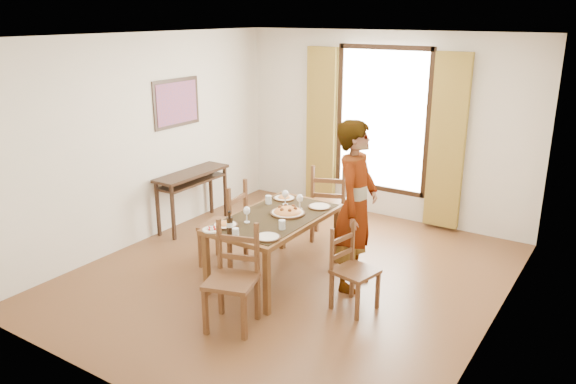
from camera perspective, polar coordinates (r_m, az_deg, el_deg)
The scene contains 22 objects.
ground at distance 6.63m, azimuth 0.21°, elevation -8.44°, with size 5.00×5.00×0.00m, color #4F3518.
room_shell at distance 6.22m, azimuth 0.84°, elevation 4.88°, with size 4.60×5.10×2.74m.
console_table at distance 8.00m, azimuth -9.73°, elevation 1.22°, with size 0.38×1.20×0.80m.
dining_table at distance 6.31m, azimuth -1.30°, elevation -3.06°, with size 0.91×1.60×0.76m.
chair_west at distance 6.75m, azimuth -6.36°, elevation -3.53°, with size 0.53×0.53×1.05m.
chair_north at distance 7.49m, azimuth 4.22°, elevation -1.26°, with size 0.61×0.61×1.06m.
chair_south at distance 5.48m, azimuth -5.65°, elevation -8.93°, with size 0.57×0.57×1.02m.
chair_east at distance 5.82m, azimuth 6.60°, elevation -7.99°, with size 0.46×0.46×0.89m.
man at distance 6.09m, azimuth 6.90°, elevation -1.45°, with size 0.54×0.74×1.88m, color gray.
plate_sw at distance 6.03m, azimuth -6.40°, elevation -3.21°, with size 0.27×0.27×0.05m, color silver, non-canonical shape.
plate_se at distance 5.68m, azimuth -2.11°, elevation -4.45°, with size 0.27×0.27×0.05m, color silver, non-canonical shape.
plate_nw at distance 6.84m, azimuth -0.38°, elevation -0.50°, with size 0.27×0.27×0.05m, color silver, non-canonical shape.
plate_ne at distance 6.56m, azimuth 3.23°, elevation -1.36°, with size 0.27×0.27×0.05m, color silver, non-canonical shape.
pasta_platter at distance 6.33m, azimuth -0.03°, elevation -1.83°, with size 0.40×0.40×0.10m, color #B35216, non-canonical shape.
caprese_plate at distance 5.93m, azimuth -7.73°, elevation -3.72°, with size 0.20×0.20×0.04m, color silver, non-canonical shape.
wine_glass_a at distance 6.09m, azimuth -4.20°, elevation -2.28°, with size 0.08×0.08×0.18m, color white, non-canonical shape.
wine_glass_b at distance 6.47m, azimuth 1.20°, elevation -0.99°, with size 0.08×0.08×0.18m, color white, non-canonical shape.
wine_glass_c at distance 6.62m, azimuth -0.29°, elevation -0.54°, with size 0.08×0.08×0.18m, color white, non-canonical shape.
tumbler_a at distance 5.90m, azimuth -0.61°, elevation -3.33°, with size 0.07×0.07×0.10m, color silver.
tumbler_b at distance 6.68m, azimuth -2.01°, elevation -0.79°, with size 0.07×0.07×0.10m, color silver.
tumbler_c at distance 5.71m, azimuth -5.35°, elevation -4.16°, with size 0.07×0.07×0.10m, color silver.
wine_bottle at distance 5.78m, azimuth -5.95°, elevation -3.09°, with size 0.07×0.07×0.25m, color black, non-canonical shape.
Camera 1 is at (3.22, -5.00, 2.94)m, focal length 35.00 mm.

